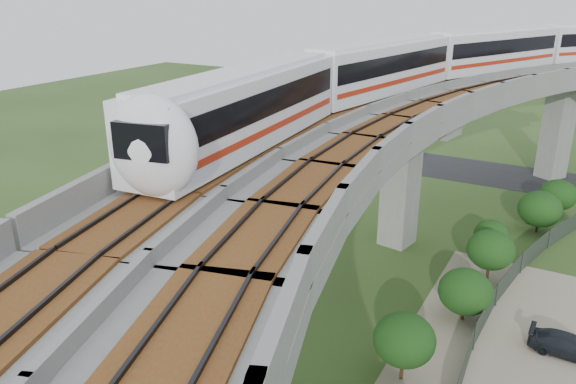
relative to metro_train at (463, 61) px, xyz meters
The scene contains 12 objects.
ground 21.26m from the metro_train, 99.46° to the right, with size 160.00×160.00×0.00m, color #324A1D.
asphalt_road 18.05m from the metro_train, 102.46° to the left, with size 60.00×8.00×0.03m, color #232326.
viaduct 17.43m from the metro_train, 86.68° to the right, with size 19.58×73.98×11.40m.
metro_train is the anchor object (origin of this frame).
fence 21.76m from the metro_train, 68.02° to the right, with size 3.87×38.73×1.50m.
tree_0 13.72m from the metro_train, 29.94° to the left, with size 2.88×2.88×3.00m.
tree_1 12.40m from the metro_train, ahead, with size 3.14×3.14×3.22m.
tree_2 12.93m from the metro_train, 55.24° to the right, with size 2.27×2.27×2.86m.
tree_3 14.77m from the metro_train, 63.20° to the right, with size 2.86×2.86×3.59m.
tree_4 18.48m from the metro_train, 72.74° to the right, with size 2.95×2.95×3.05m.
tree_5 23.51m from the metro_train, 81.54° to the right, with size 2.90×2.90×3.43m.
car_dark 21.58m from the metro_train, 57.04° to the right, with size 1.52×3.74×1.09m, color black.
Camera 1 is at (11.85, -25.60, 17.58)m, focal length 35.00 mm.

